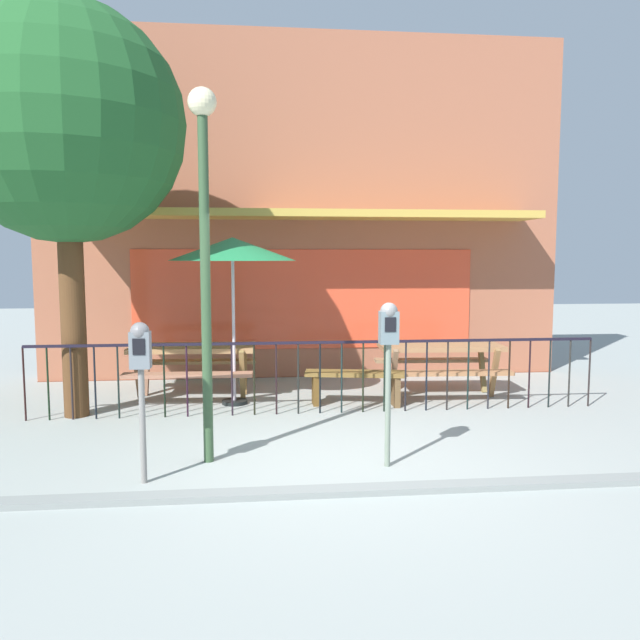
# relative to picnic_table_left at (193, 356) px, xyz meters

# --- Properties ---
(ground) EXTENTS (40.00, 40.00, 0.00)m
(ground) POSITION_rel_picnic_table_left_xyz_m (1.77, -3.13, -0.61)
(ground) COLOR #959D98
(pub_storefront) EXTENTS (8.94, 1.47, 5.82)m
(pub_storefront) POSITION_rel_picnic_table_left_xyz_m (1.77, 1.63, 2.28)
(pub_storefront) COLOR brown
(pub_storefront) RESTS_ON ground
(patio_fence_front) EXTENTS (7.54, 0.04, 0.97)m
(patio_fence_front) POSITION_rel_picnic_table_left_xyz_m (1.77, -1.12, 0.05)
(patio_fence_front) COLOR black
(patio_fence_front) RESTS_ON ground
(picnic_table_left) EXTENTS (1.86, 1.43, 0.79)m
(picnic_table_left) POSITION_rel_picnic_table_left_xyz_m (0.00, 0.00, 0.00)
(picnic_table_left) COLOR #A67649
(picnic_table_left) RESTS_ON ground
(picnic_table_right) EXTENTS (1.87, 1.45, 0.79)m
(picnic_table_right) POSITION_rel_picnic_table_left_xyz_m (3.67, -0.22, 0.00)
(picnic_table_right) COLOR #9F6F49
(picnic_table_right) RESTS_ON ground
(patio_umbrella) EXTENTS (1.75, 1.75, 2.34)m
(patio_umbrella) POSITION_rel_picnic_table_left_xyz_m (0.62, -0.47, 1.55)
(patio_umbrella) COLOR black
(patio_umbrella) RESTS_ON ground
(patio_bench) EXTENTS (1.43, 0.56, 0.48)m
(patio_bench) POSITION_rel_picnic_table_left_xyz_m (2.31, -0.73, -0.26)
(patio_bench) COLOR brown
(patio_bench) RESTS_ON ground
(parking_meter_near) EXTENTS (0.18, 0.17, 1.63)m
(parking_meter_near) POSITION_rel_picnic_table_left_xyz_m (2.22, -3.27, 0.65)
(parking_meter_near) COLOR slate
(parking_meter_near) RESTS_ON ground
(parking_meter_far) EXTENTS (0.18, 0.17, 1.49)m
(parking_meter_far) POSITION_rel_picnic_table_left_xyz_m (-0.10, -3.49, 0.53)
(parking_meter_far) COLOR gray
(parking_meter_far) RESTS_ON ground
(street_tree) EXTENTS (2.99, 2.99, 5.22)m
(street_tree) POSITION_rel_picnic_table_left_xyz_m (-1.41, -0.93, 3.09)
(street_tree) COLOR #51331B
(street_tree) RESTS_ON ground
(street_lamp) EXTENTS (0.28, 0.28, 3.69)m
(street_lamp) POSITION_rel_picnic_table_left_xyz_m (0.44, -2.94, 1.82)
(street_lamp) COLOR #324E30
(street_lamp) RESTS_ON ground
(curb_edge) EXTENTS (12.52, 0.20, 0.11)m
(curb_edge) POSITION_rel_picnic_table_left_xyz_m (1.77, -3.94, -0.61)
(curb_edge) COLOR gray
(curb_edge) RESTS_ON ground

